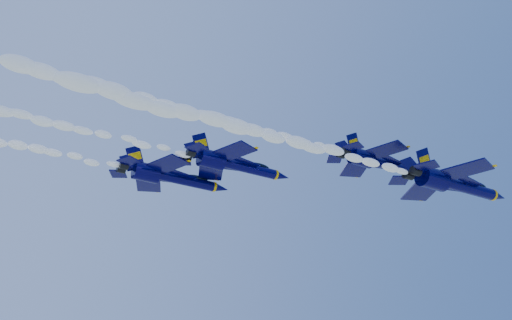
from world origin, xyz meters
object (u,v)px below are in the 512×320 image
jet_lead (452,183)px  jet_second (378,162)px  jet_fourth (169,176)px  jet_third (232,164)px

jet_lead → jet_second: size_ratio=1.17×
jet_second → jet_fourth: (-23.39, 20.89, 0.84)m
jet_lead → jet_third: bearing=138.0°
jet_second → jet_third: jet_third is taller
jet_lead → jet_fourth: (-30.09, 27.42, 5.26)m
jet_second → jet_third: (-16.04, 13.92, 1.75)m
jet_third → jet_second: bearing=-41.0°
jet_second → jet_fourth: jet_fourth is taller
jet_third → jet_fourth: size_ratio=0.98×
jet_fourth → jet_second: bearing=-41.8°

